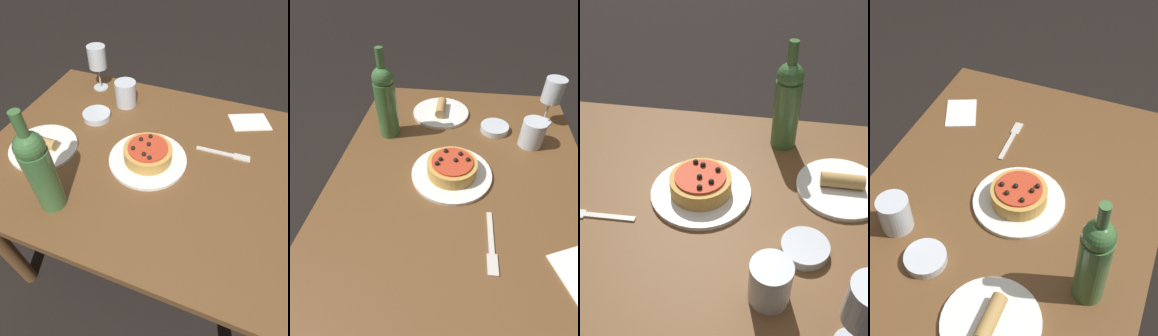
{
  "view_description": "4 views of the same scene",
  "coord_description": "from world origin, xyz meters",
  "views": [
    {
      "loc": [
        -0.21,
        0.59,
        1.35
      ],
      "look_at": [
        -0.01,
        0.08,
        0.74
      ],
      "focal_mm": 28.0,
      "sensor_mm": 36.0,
      "label": 1
    },
    {
      "loc": [
        -0.6,
        0.01,
        1.32
      ],
      "look_at": [
        -0.06,
        0.08,
        0.8
      ],
      "focal_mm": 28.0,
      "sensor_mm": 36.0,
      "label": 2
    },
    {
      "loc": [
        0.17,
        -0.68,
        1.42
      ],
      "look_at": [
        0.04,
        0.08,
        0.77
      ],
      "focal_mm": 42.0,
      "sensor_mm": 36.0,
      "label": 3
    },
    {
      "loc": [
        0.78,
        0.33,
        1.71
      ],
      "look_at": [
        -0.04,
        0.0,
        0.82
      ],
      "focal_mm": 50.0,
      "sensor_mm": 36.0,
      "label": 4
    }
  ],
  "objects": [
    {
      "name": "dinner_plate",
      "position": [
        -0.01,
        0.03,
        0.73
      ],
      "size": [
        0.26,
        0.26,
        0.01
      ],
      "color": "white",
      "rests_on": "dining_table"
    },
    {
      "name": "wine_bottle",
      "position": [
        0.19,
        0.28,
        0.86
      ],
      "size": [
        0.07,
        0.07,
        0.32
      ],
      "color": "#3D6B38",
      "rests_on": "dining_table"
    },
    {
      "name": "water_cup",
      "position": [
        0.18,
        -0.24,
        0.77
      ],
      "size": [
        0.08,
        0.08,
        0.1
      ],
      "color": "silver",
      "rests_on": "dining_table"
    },
    {
      "name": "paper_napkin",
      "position": [
        -0.3,
        -0.3,
        0.72
      ],
      "size": [
        0.17,
        0.15,
        0.0
      ],
      "color": "white",
      "rests_on": "dining_table"
    },
    {
      "name": "wine_glass",
      "position": [
        0.34,
        -0.32,
        0.85
      ],
      "size": [
        0.07,
        0.07,
        0.18
      ],
      "color": "silver",
      "rests_on": "dining_table"
    },
    {
      "name": "side_bowl",
      "position": [
        0.25,
        -0.12,
        0.73
      ],
      "size": [
        0.11,
        0.11,
        0.02
      ],
      "color": "silver",
      "rests_on": "dining_table"
    },
    {
      "name": "pizza",
      "position": [
        -0.01,
        0.03,
        0.76
      ],
      "size": [
        0.16,
        0.16,
        0.06
      ],
      "color": "gold",
      "rests_on": "dinner_plate"
    },
    {
      "name": "dining_table",
      "position": [
        0.0,
        0.0,
        0.62
      ],
      "size": [
        1.1,
        0.82,
        0.72
      ],
      "color": "brown",
      "rests_on": "ground_plane"
    },
    {
      "name": "side_plate",
      "position": [
        0.35,
        0.1,
        0.73
      ],
      "size": [
        0.23,
        0.23,
        0.05
      ],
      "color": "white",
      "rests_on": "dining_table"
    },
    {
      "name": "fork",
      "position": [
        -0.25,
        -0.09,
        0.72
      ],
      "size": [
        0.18,
        0.03,
        0.0
      ],
      "rotation": [
        0.0,
        0.0,
        -3.11
      ],
      "color": "beige",
      "rests_on": "dining_table"
    },
    {
      "name": "ground_plane",
      "position": [
        0.0,
        0.0,
        0.0
      ],
      "size": [
        14.0,
        14.0,
        0.0
      ],
      "primitive_type": "plane",
      "color": "black"
    }
  ]
}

